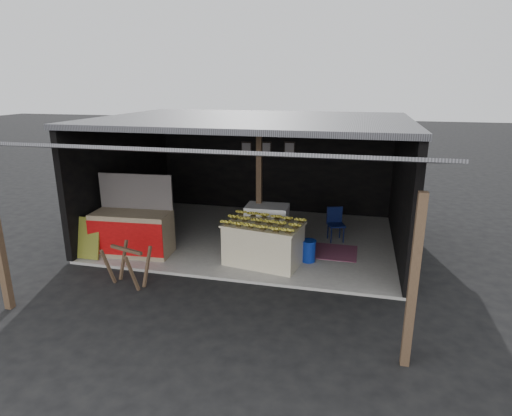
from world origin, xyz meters
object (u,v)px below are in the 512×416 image
(white_crate, at_px, (267,228))
(plastic_chair, at_px, (335,221))
(water_barrel, at_px, (309,251))
(banana_table, at_px, (263,244))
(sawhorse, at_px, (127,262))
(neighbor_stall, at_px, (133,231))

(white_crate, distance_m, plastic_chair, 1.82)
(water_barrel, bearing_deg, banana_table, -160.56)
(sawhorse, relative_size, plastic_chair, 1.05)
(white_crate, height_order, water_barrel, white_crate)
(white_crate, distance_m, neighbor_stall, 3.04)
(banana_table, xyz_separation_m, neighbor_stall, (-2.99, -0.16, 0.09))
(white_crate, xyz_separation_m, plastic_chair, (1.49, 1.03, -0.05))
(sawhorse, relative_size, water_barrel, 1.91)
(sawhorse, bearing_deg, water_barrel, 46.80)
(plastic_chair, bearing_deg, sawhorse, -157.58)
(white_crate, bearing_deg, neighbor_stall, -163.69)
(neighbor_stall, height_order, sawhorse, neighbor_stall)
(banana_table, bearing_deg, sawhorse, -136.70)
(white_crate, xyz_separation_m, neighbor_stall, (-2.89, -0.95, 0.00))
(neighbor_stall, distance_m, sawhorse, 1.54)
(neighbor_stall, height_order, water_barrel, neighbor_stall)
(banana_table, xyz_separation_m, white_crate, (-0.10, 0.79, 0.08))
(white_crate, xyz_separation_m, sawhorse, (-2.23, -2.34, -0.10))
(plastic_chair, bearing_deg, white_crate, -165.12)
(white_crate, relative_size, neighbor_stall, 0.60)
(white_crate, height_order, neighbor_stall, neighbor_stall)
(sawhorse, height_order, plastic_chair, plastic_chair)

